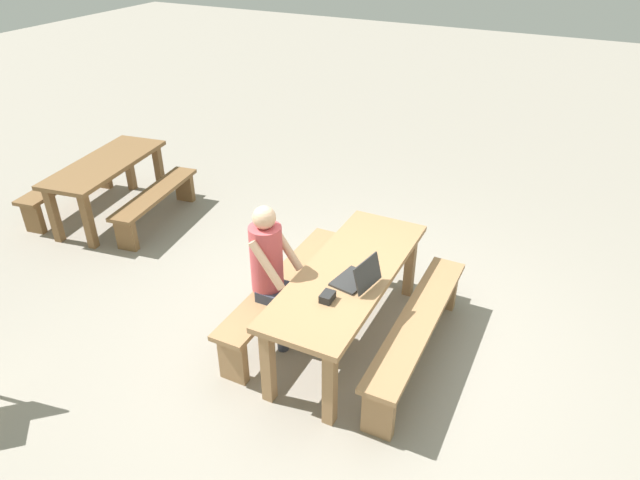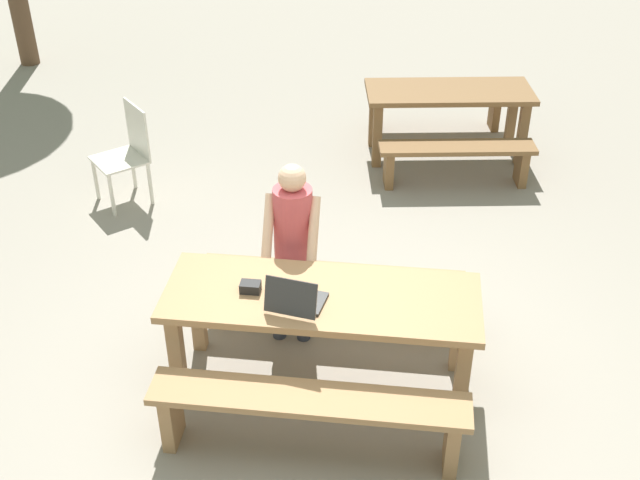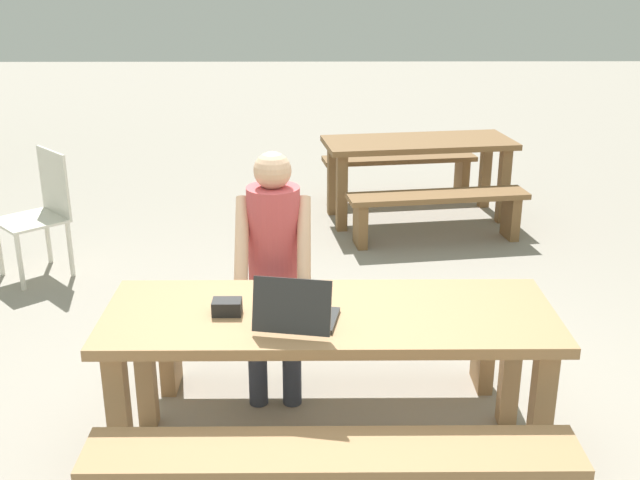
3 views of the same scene
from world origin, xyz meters
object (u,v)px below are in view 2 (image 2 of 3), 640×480
at_px(person_seated, 292,239).
at_px(picnic_table_mid, 448,101).
at_px(picnic_table_front, 322,309).
at_px(small_pouch, 250,287).
at_px(laptop, 295,299).
at_px(plastic_chair, 127,152).

height_order(person_seated, picnic_table_mid, person_seated).
bearing_deg(picnic_table_front, small_pouch, -177.48).
relative_size(picnic_table_front, person_seated, 1.52).
xyz_separation_m(laptop, person_seated, (-0.13, 0.74, -0.04)).
height_order(picnic_table_front, laptop, laptop).
relative_size(laptop, plastic_chair, 0.41).
height_order(picnic_table_front, person_seated, person_seated).
xyz_separation_m(small_pouch, plastic_chair, (-1.63, 2.32, -0.29)).
height_order(person_seated, plastic_chair, person_seated).
relative_size(small_pouch, plastic_chair, 0.14).
distance_m(picnic_table_front, person_seated, 0.67).
distance_m(laptop, person_seated, 0.75).
distance_m(picnic_table_front, laptop, 0.27).
bearing_deg(laptop, plastic_chair, -41.25).
xyz_separation_m(laptop, small_pouch, (-0.31, 0.12, -0.03)).
distance_m(laptop, small_pouch, 0.34).
distance_m(plastic_chair, picnic_table_mid, 3.22).
bearing_deg(picnic_table_front, plastic_chair, 132.21).
xyz_separation_m(small_pouch, picnic_table_mid, (1.32, 3.61, -0.19)).
distance_m(laptop, plastic_chair, 3.13).
xyz_separation_m(picnic_table_front, plastic_chair, (-2.08, 2.30, -0.15)).
relative_size(small_pouch, person_seated, 0.10).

